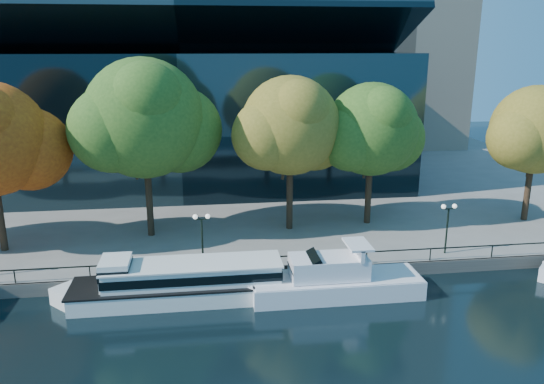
{
  "coord_description": "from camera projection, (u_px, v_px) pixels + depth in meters",
  "views": [
    {
      "loc": [
        -1.87,
        -32.28,
        16.89
      ],
      "look_at": [
        3.49,
        8.0,
        5.52
      ],
      "focal_mm": 35.0,
      "sensor_mm": 36.0,
      "label": 1
    }
  ],
  "objects": [
    {
      "name": "convention_building",
      "position": [
        183.0,
        117.0,
        63.14
      ],
      "size": [
        50.0,
        24.57,
        21.43
      ],
      "color": "black",
      "rests_on": "ground"
    },
    {
      "name": "tree_5",
      "position": [
        538.0,
        132.0,
        47.49
      ],
      "size": [
        9.94,
        8.15,
        12.45
      ],
      "color": "black",
      "rests_on": "promenade"
    },
    {
      "name": "lamp_2",
      "position": [
        448.0,
        217.0,
        40.96
      ],
      "size": [
        1.26,
        0.36,
        4.03
      ],
      "color": "black",
      "rests_on": "promenade"
    },
    {
      "name": "promenade",
      "position": [
        218.0,
        172.0,
        70.19
      ],
      "size": [
        90.0,
        67.08,
        1.0
      ],
      "color": "slate",
      "rests_on": "ground"
    },
    {
      "name": "tree_2",
      "position": [
        147.0,
        121.0,
        43.02
      ],
      "size": [
        12.25,
        10.05,
        14.97
      ],
      "color": "black",
      "rests_on": "promenade"
    },
    {
      "name": "tree_3",
      "position": [
        292.0,
        128.0,
        44.94
      ],
      "size": [
        10.57,
        8.66,
        13.44
      ],
      "color": "black",
      "rests_on": "promenade"
    },
    {
      "name": "ground",
      "position": [
        236.0,
        305.0,
        35.6
      ],
      "size": [
        160.0,
        160.0,
        0.0
      ],
      "primitive_type": "plane",
      "color": "black",
      "rests_on": "ground"
    },
    {
      "name": "tree_4",
      "position": [
        374.0,
        131.0,
        46.58
      ],
      "size": [
        10.25,
        8.41,
        12.76
      ],
      "color": "black",
      "rests_on": "promenade"
    },
    {
      "name": "lamp_1",
      "position": [
        202.0,
        228.0,
        38.55
      ],
      "size": [
        1.26,
        0.36,
        4.03
      ],
      "color": "black",
      "rests_on": "promenade"
    },
    {
      "name": "tour_boat",
      "position": [
        180.0,
        281.0,
        36.01
      ],
      "size": [
        16.74,
        3.73,
        3.18
      ],
      "color": "white",
      "rests_on": "ground"
    },
    {
      "name": "cruiser_near",
      "position": [
        329.0,
        280.0,
        36.57
      ],
      "size": [
        13.05,
        3.36,
        3.78
      ],
      "color": "white",
      "rests_on": "ground"
    },
    {
      "name": "railing",
      "position": [
        233.0,
        259.0,
        38.18
      ],
      "size": [
        88.2,
        0.08,
        0.99
      ],
      "color": "black",
      "rests_on": "promenade"
    }
  ]
}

